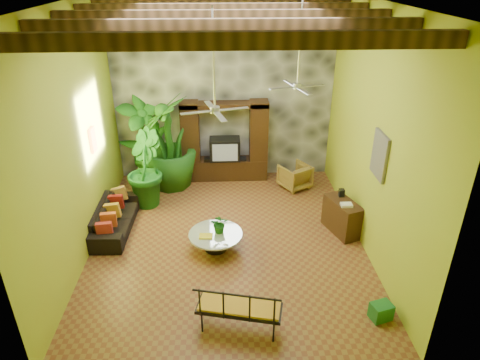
{
  "coord_description": "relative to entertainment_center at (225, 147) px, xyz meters",
  "views": [
    {
      "loc": [
        -0.1,
        -8.03,
        5.64
      ],
      "look_at": [
        0.29,
        0.2,
        1.42
      ],
      "focal_mm": 32.0,
      "sensor_mm": 36.0,
      "label": 1
    }
  ],
  "objects": [
    {
      "name": "green_bin",
      "position": [
        2.65,
        -5.65,
        -0.81
      ],
      "size": [
        0.42,
        0.36,
        0.31
      ],
      "primitive_type": "cube",
      "rotation": [
        0.0,
        0.0,
        0.28
      ],
      "color": "#1B672B",
      "rests_on": "ground"
    },
    {
      "name": "ceiling",
      "position": [
        0.0,
        -3.14,
        4.03
      ],
      "size": [
        6.0,
        7.0,
        0.02
      ],
      "primitive_type": "cube",
      "color": "silver",
      "rests_on": "back_wall"
    },
    {
      "name": "ceiling_fan_front",
      "position": [
        -0.2,
        -3.54,
        2.44
      ],
      "size": [
        1.28,
        1.28,
        1.86
      ],
      "color": "#B3B3B8",
      "rests_on": "ceiling"
    },
    {
      "name": "entertainment_center",
      "position": [
        0.0,
        0.0,
        0.0
      ],
      "size": [
        2.4,
        0.55,
        2.3
      ],
      "color": "#321B0D",
      "rests_on": "ground"
    },
    {
      "name": "iron_bench",
      "position": [
        0.15,
        -5.84,
        -0.42
      ],
      "size": [
        1.5,
        0.82,
        0.57
      ],
      "rotation": [
        0.0,
        0.0,
        -0.22
      ],
      "color": "black",
      "rests_on": "ground"
    },
    {
      "name": "tall_plant_a",
      "position": [
        -2.22,
        0.01,
        0.31
      ],
      "size": [
        1.61,
        1.44,
        2.55
      ],
      "primitive_type": "imported",
      "rotation": [
        0.0,
        0.0,
        0.49
      ],
      "color": "#206A1C",
      "rests_on": "ground"
    },
    {
      "name": "ceiling_beams",
      "position": [
        0.0,
        -3.14,
        3.81
      ],
      "size": [
        5.95,
        5.36,
        0.22
      ],
      "color": "#3F2814",
      "rests_on": "ceiling"
    },
    {
      "name": "ceiling_fan_back",
      "position": [
        1.6,
        -1.94,
        2.44
      ],
      "size": [
        1.28,
        1.28,
        1.86
      ],
      "color": "#B3B3B8",
      "rests_on": "ceiling"
    },
    {
      "name": "right_wall",
      "position": [
        3.0,
        -3.14,
        1.53
      ],
      "size": [
        0.02,
        7.0,
        5.0
      ],
      "primitive_type": "cube",
      "color": "#ACB328",
      "rests_on": "ground"
    },
    {
      "name": "back_wall",
      "position": [
        0.0,
        0.36,
        1.53
      ],
      "size": [
        6.0,
        0.02,
        5.0
      ],
      "primitive_type": "cube",
      "color": "#ACB328",
      "rests_on": "ground"
    },
    {
      "name": "sofa",
      "position": [
        -2.65,
        -2.55,
        -0.66
      ],
      "size": [
        0.89,
        2.13,
        0.62
      ],
      "primitive_type": "imported",
      "rotation": [
        0.0,
        0.0,
        1.54
      ],
      "color": "black",
      "rests_on": "ground"
    },
    {
      "name": "ground",
      "position": [
        0.0,
        -3.14,
        -0.97
      ],
      "size": [
        7.0,
        7.0,
        0.0
      ],
      "primitive_type": "plane",
      "color": "brown",
      "rests_on": "ground"
    },
    {
      "name": "centerpiece_plant",
      "position": [
        -0.17,
        -3.4,
        -0.36
      ],
      "size": [
        0.38,
        0.33,
        0.42
      ],
      "primitive_type": "imported",
      "rotation": [
        0.0,
        0.0,
        -0.0
      ],
      "color": "#195917",
      "rests_on": "coffee_table"
    },
    {
      "name": "tall_plant_c",
      "position": [
        -1.51,
        -0.38,
        0.33
      ],
      "size": [
        1.46,
        1.46,
        2.59
      ],
      "primitive_type": "imported",
      "rotation": [
        0.0,
        0.0,
        4.71
      ],
      "color": "#1F5917",
      "rests_on": "ground"
    },
    {
      "name": "wicker_armchair",
      "position": [
        1.92,
        -0.67,
        -0.63
      ],
      "size": [
        1.0,
        1.01,
        0.68
      ],
      "primitive_type": "imported",
      "rotation": [
        0.0,
        0.0,
        3.67
      ],
      "color": "brown",
      "rests_on": "ground"
    },
    {
      "name": "wall_art_mask",
      "position": [
        -2.96,
        -2.14,
        1.13
      ],
      "size": [
        0.06,
        0.32,
        0.55
      ],
      "primitive_type": "cube",
      "color": "orange",
      "rests_on": "left_wall"
    },
    {
      "name": "wall_art_painting",
      "position": [
        2.96,
        -3.74,
        1.33
      ],
      "size": [
        0.06,
        0.7,
        0.9
      ],
      "primitive_type": "cube",
      "color": "#286194",
      "rests_on": "right_wall"
    },
    {
      "name": "tall_plant_b",
      "position": [
        -2.06,
        -1.35,
        0.02
      ],
      "size": [
        1.15,
        1.29,
        1.97
      ],
      "primitive_type": "imported",
      "rotation": [
        0.0,
        0.0,
        1.86
      ],
      "color": "#195F1F",
      "rests_on": "ground"
    },
    {
      "name": "side_console",
      "position": [
        2.65,
        -2.9,
        -0.57
      ],
      "size": [
        0.76,
        1.09,
        0.8
      ],
      "primitive_type": "cube",
      "rotation": [
        0.0,
        0.0,
        0.35
      ],
      "color": "#3D2213",
      "rests_on": "ground"
    },
    {
      "name": "stone_accent_wall",
      "position": [
        0.0,
        0.3,
        1.53
      ],
      "size": [
        5.98,
        0.1,
        4.98
      ],
      "primitive_type": "cube",
      "color": "#33353A",
      "rests_on": "ground"
    },
    {
      "name": "coffee_table",
      "position": [
        -0.26,
        -3.46,
        -0.71
      ],
      "size": [
        1.17,
        1.17,
        0.4
      ],
      "rotation": [
        0.0,
        0.0,
        0.11
      ],
      "color": "black",
      "rests_on": "ground"
    },
    {
      "name": "left_wall",
      "position": [
        -3.0,
        -3.14,
        1.53
      ],
      "size": [
        0.02,
        7.0,
        5.0
      ],
      "primitive_type": "cube",
      "color": "#ACB328",
      "rests_on": "ground"
    },
    {
      "name": "yellow_tray",
      "position": [
        -0.47,
        -3.57,
        -0.55
      ],
      "size": [
        0.29,
        0.22,
        0.03
      ],
      "primitive_type": "cube",
      "rotation": [
        0.0,
        0.0,
        -0.05
      ],
      "color": "yellow",
      "rests_on": "coffee_table"
    }
  ]
}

